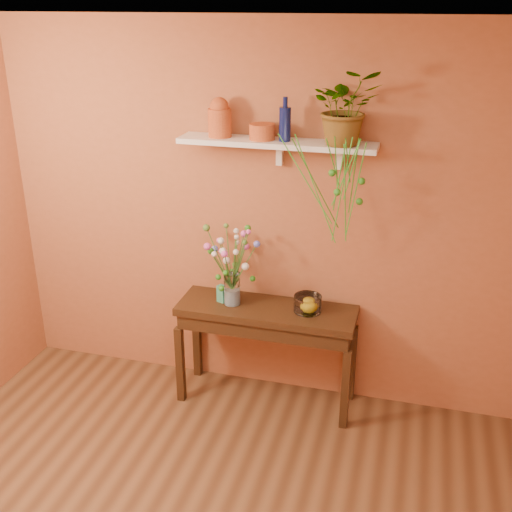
# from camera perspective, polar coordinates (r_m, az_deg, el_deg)

# --- Properties ---
(room) EXTENTS (4.04, 4.04, 2.70)m
(room) POSITION_cam_1_polar(r_m,az_deg,el_deg) (2.67, -8.99, -10.43)
(room) COLOR brown
(room) RESTS_ON ground
(sideboard) EXTENTS (1.27, 0.41, 0.77)m
(sideboard) POSITION_cam_1_polar(r_m,az_deg,el_deg) (4.46, 0.97, -5.99)
(sideboard) COLOR #362210
(sideboard) RESTS_ON ground
(wall_shelf) EXTENTS (1.30, 0.24, 0.19)m
(wall_shelf) POSITION_cam_1_polar(r_m,az_deg,el_deg) (4.09, 2.05, 10.25)
(wall_shelf) COLOR white
(wall_shelf) RESTS_ON room
(terracotta_jug) EXTENTS (0.19, 0.19, 0.26)m
(terracotta_jug) POSITION_cam_1_polar(r_m,az_deg,el_deg) (4.17, -3.35, 12.50)
(terracotta_jug) COLOR #BA5227
(terracotta_jug) RESTS_ON wall_shelf
(terracotta_pot) EXTENTS (0.20, 0.20, 0.10)m
(terracotta_pot) POSITION_cam_1_polar(r_m,az_deg,el_deg) (4.10, 0.56, 11.31)
(terracotta_pot) COLOR #BA5227
(terracotta_pot) RESTS_ON wall_shelf
(blue_bottle) EXTENTS (0.10, 0.10, 0.28)m
(blue_bottle) POSITION_cam_1_polar(r_m,az_deg,el_deg) (4.04, 2.67, 12.04)
(blue_bottle) COLOR #0C1448
(blue_bottle) RESTS_ON wall_shelf
(spider_plant) EXTENTS (0.51, 0.47, 0.46)m
(spider_plant) POSITION_cam_1_polar(r_m,az_deg,el_deg) (3.95, 8.24, 13.33)
(spider_plant) COLOR #2D7D1E
(spider_plant) RESTS_ON wall_shelf
(plant_fronds) EXTENTS (0.56, 0.31, 0.72)m
(plant_fronds) POSITION_cam_1_polar(r_m,az_deg,el_deg) (3.90, 7.84, 6.51)
(plant_fronds) COLOR #2D7D1E
(plant_fronds) RESTS_ON wall_shelf
(glass_vase) EXTENTS (0.12, 0.12, 0.24)m
(glass_vase) POSITION_cam_1_polar(r_m,az_deg,el_deg) (4.41, -2.20, -3.20)
(glass_vase) COLOR white
(glass_vase) RESTS_ON sideboard
(bouquet) EXTENTS (0.44, 0.40, 0.47)m
(bouquet) POSITION_cam_1_polar(r_m,az_deg,el_deg) (4.29, -2.43, 0.30)
(bouquet) COLOR #386B28
(bouquet) RESTS_ON glass_vase
(glass_bowl) EXTENTS (0.19, 0.19, 0.12)m
(glass_bowl) POSITION_cam_1_polar(r_m,az_deg,el_deg) (4.34, 4.75, -4.42)
(glass_bowl) COLOR white
(glass_bowl) RESTS_ON sideboard
(lemon) EXTENTS (0.09, 0.09, 0.09)m
(lemon) POSITION_cam_1_polar(r_m,az_deg,el_deg) (4.34, 4.86, -4.56)
(lemon) COLOR yellow
(lemon) RESTS_ON glass_bowl
(carton) EXTENTS (0.08, 0.07, 0.12)m
(carton) POSITION_cam_1_polar(r_m,az_deg,el_deg) (4.47, -3.15, -3.47)
(carton) COLOR teal
(carton) RESTS_ON sideboard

